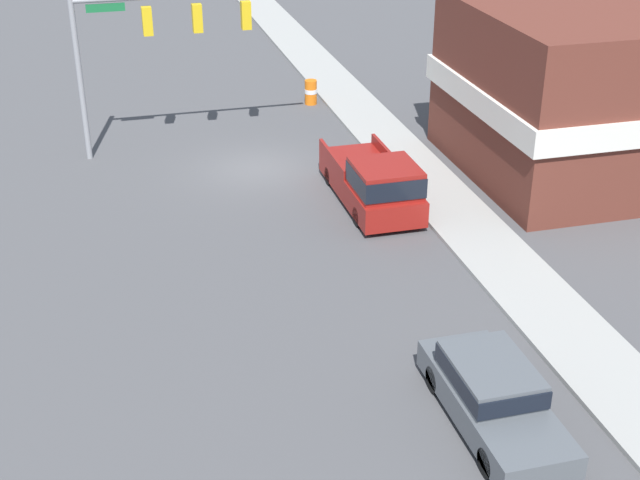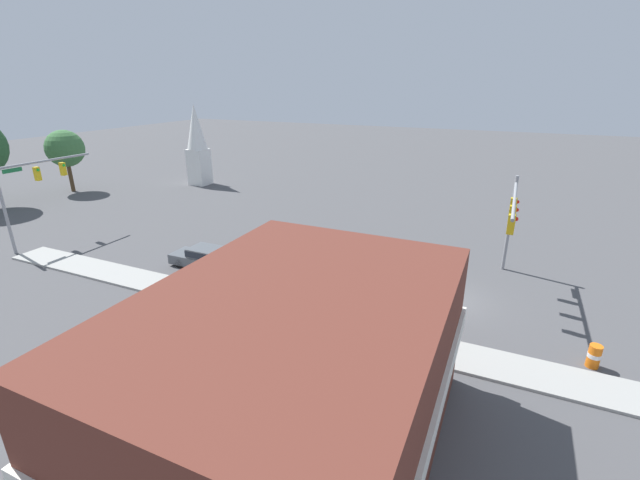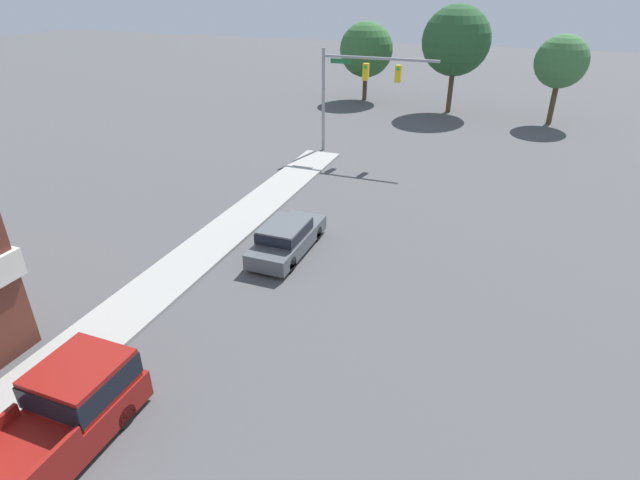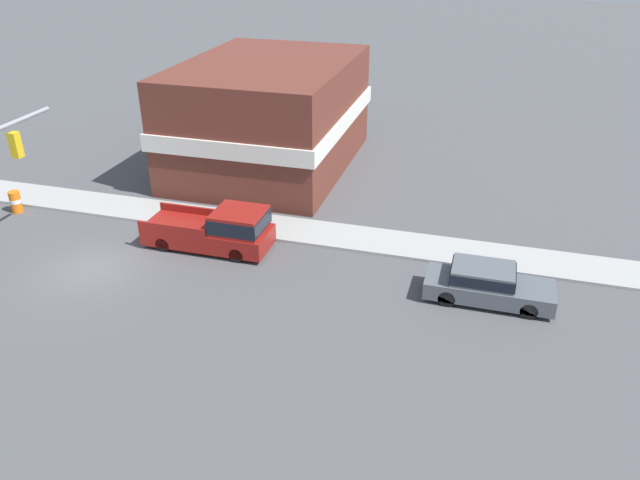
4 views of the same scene
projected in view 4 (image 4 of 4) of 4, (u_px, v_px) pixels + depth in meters
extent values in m
plane|color=#4C4C4F|center=(93.00, 269.00, 26.48)|extent=(200.00, 200.00, 0.00)
cube|color=#9E9E99|center=(159.00, 212.00, 31.28)|extent=(2.40, 60.00, 0.14)
cube|color=gold|center=(16.00, 145.00, 24.99)|extent=(0.36, 0.36, 1.05)
sphere|color=red|center=(10.00, 137.00, 24.89)|extent=(0.22, 0.22, 0.22)
cylinder|color=black|center=(529.00, 288.00, 24.51)|extent=(0.22, 0.66, 0.66)
cylinder|color=black|center=(529.00, 311.00, 23.14)|extent=(0.22, 0.66, 0.66)
cylinder|color=black|center=(451.00, 277.00, 25.25)|extent=(0.22, 0.66, 0.66)
cylinder|color=black|center=(447.00, 298.00, 23.88)|extent=(0.22, 0.66, 0.66)
cube|color=#51565B|center=(489.00, 289.00, 24.11)|extent=(1.84, 4.88, 0.68)
cube|color=#51565B|center=(483.00, 274.00, 23.88)|extent=(1.69, 2.34, 0.61)
cube|color=black|center=(483.00, 274.00, 23.88)|extent=(1.71, 2.44, 0.43)
cylinder|color=black|center=(253.00, 235.00, 28.49)|extent=(0.22, 0.66, 0.66)
cylinder|color=black|center=(237.00, 255.00, 26.86)|extent=(0.22, 0.66, 0.66)
cylinder|color=black|center=(183.00, 226.00, 29.36)|extent=(0.22, 0.66, 0.66)
cylinder|color=black|center=(163.00, 244.00, 27.73)|extent=(0.22, 0.66, 0.66)
cube|color=maroon|center=(208.00, 234.00, 27.98)|extent=(2.14, 5.70, 0.85)
cube|color=maroon|center=(239.00, 221.00, 27.18)|extent=(2.03, 2.16, 0.93)
cube|color=black|center=(239.00, 221.00, 27.18)|extent=(2.05, 2.25, 0.65)
cube|color=maroon|center=(192.00, 210.00, 28.86)|extent=(0.12, 3.23, 0.35)
cube|color=maroon|center=(171.00, 229.00, 27.15)|extent=(0.12, 3.23, 0.35)
cylinder|color=orange|center=(16.00, 202.00, 31.24)|extent=(0.55, 0.55, 1.11)
cylinder|color=white|center=(15.00, 201.00, 31.21)|extent=(0.56, 0.56, 0.20)
cube|color=brown|center=(269.00, 115.00, 35.84)|extent=(12.43, 8.90, 6.11)
cube|color=silver|center=(269.00, 115.00, 35.84)|extent=(12.73, 9.20, 0.90)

